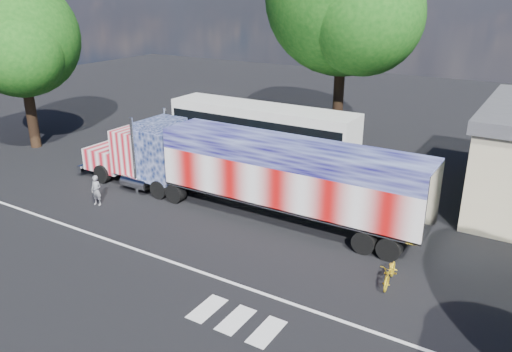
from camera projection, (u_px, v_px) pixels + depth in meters
The scene contains 7 objects.
ground at pixel (221, 235), 22.52m from camera, with size 100.00×100.00×0.00m, color black.
lane_markings at pixel (200, 285), 18.67m from camera, with size 30.00×2.67×0.01m.
semi_truck at pixel (245, 169), 24.34m from camera, with size 19.93×3.15×4.25m.
coach_bus at pixel (262, 133), 31.67m from camera, with size 12.44×2.90×3.62m.
woman at pixel (96, 190), 25.46m from camera, with size 0.58×0.38×1.58m, color slate.
bicycle at pixel (390, 273), 18.64m from camera, with size 0.62×1.78×0.93m, color gold.
tree_w_a at pixel (20, 38), 32.59m from camera, with size 8.18×7.79×11.38m.
Camera 1 is at (11.90, -16.36, 10.37)m, focal length 35.00 mm.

